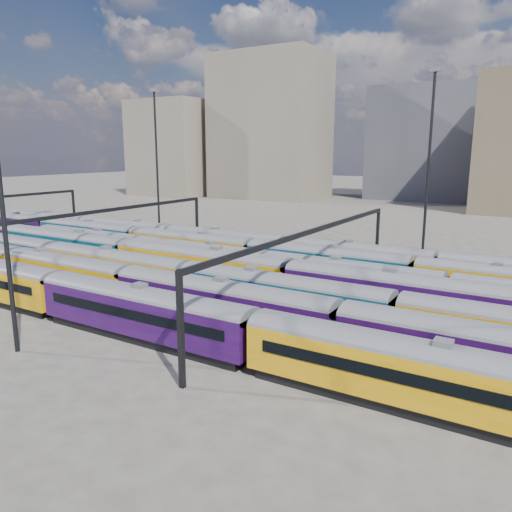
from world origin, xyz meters
The scene contains 12 objects.
ground centered at (0.00, 0.00, 0.00)m, with size 500.00×500.00×0.00m, color #45403A.
rake_0 centered at (1.72, -15.00, 2.80)m, with size 151.19×3.16×5.32m.
rake_1 centered at (16.97, -10.00, 2.83)m, with size 131.14×3.20×5.39m.
rake_2 centered at (9.06, -5.00, 2.76)m, with size 106.67×3.12×5.27m.
rake_3 centered at (7.50, 0.00, 2.97)m, with size 137.40×3.35×5.66m.
rake_4 centered at (11.83, 5.00, 2.57)m, with size 99.51×2.92×4.90m.
rake_5 centered at (-13.68, 10.00, 2.67)m, with size 144.34×3.02×5.08m.
rake_6 centered at (-11.19, 15.00, 2.57)m, with size 99.28×2.91×4.89m.
gantry_1 centered at (-20.00, 0.00, 6.79)m, with size 0.35×40.35×8.03m.
gantry_2 centered at (10.00, 0.00, 6.79)m, with size 0.35×40.35×8.03m.
mast_1 centered at (-30.00, 22.00, 13.97)m, with size 1.40×0.50×25.60m.
mast_3 centered at (15.00, 24.00, 13.97)m, with size 1.40×0.50×25.60m.
Camera 1 is at (30.10, -43.53, 15.42)m, focal length 35.00 mm.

